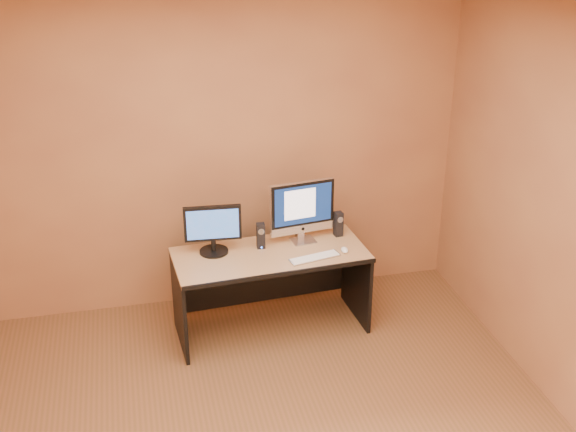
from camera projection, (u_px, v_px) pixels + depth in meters
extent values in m
plane|color=white|center=(256.00, 24.00, 3.29)|extent=(4.00, 4.00, 0.00)
cube|color=#B1B1B5|center=(315.00, 257.00, 5.33)|extent=(0.40, 0.18, 0.02)
ellipsoid|color=white|center=(345.00, 250.00, 5.42)|extent=(0.06, 0.10, 0.03)
cylinder|color=black|center=(296.00, 234.00, 5.70)|extent=(0.09, 0.18, 0.01)
cylinder|color=black|center=(296.00, 234.00, 5.70)|extent=(0.03, 0.16, 0.01)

